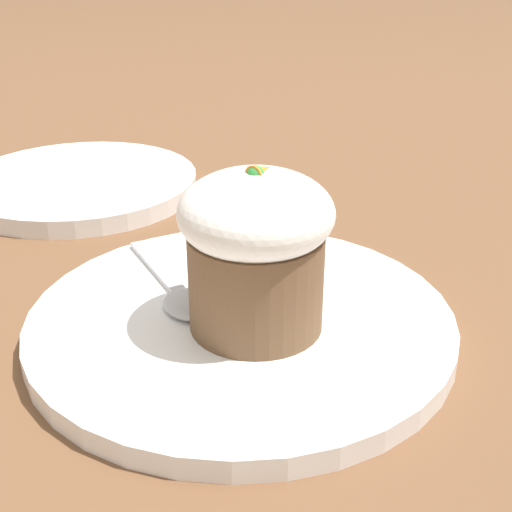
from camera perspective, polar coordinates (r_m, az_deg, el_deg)
name	(u,v)px	position (r m, az deg, el deg)	size (l,w,h in m)	color
ground_plane	(241,333)	(0.46, -1.22, -6.14)	(4.00, 4.00, 0.00)	brown
dessert_plate	(241,323)	(0.45, -1.22, -5.37)	(0.27, 0.27, 0.01)	white
carrot_cake	(256,247)	(0.41, 0.00, 0.71)	(0.09, 0.09, 0.10)	brown
spoon	(182,294)	(0.47, -5.94, -3.05)	(0.08, 0.12, 0.01)	#B7B7BC
side_plate	(80,184)	(0.70, -13.91, 5.62)	(0.22, 0.22, 0.02)	white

